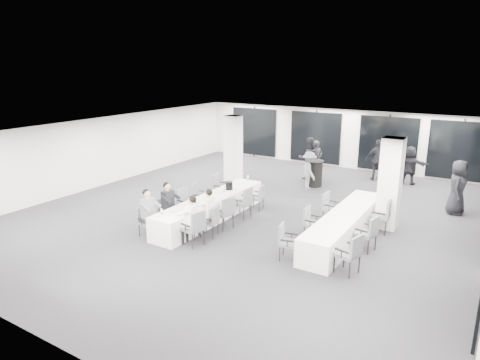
# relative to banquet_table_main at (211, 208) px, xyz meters

# --- Properties ---
(room) EXTENTS (14.04, 16.04, 2.84)m
(room) POSITION_rel_banquet_table_main_xyz_m (1.68, 2.37, 1.01)
(room) COLOR #242328
(room) RESTS_ON ground
(column_left) EXTENTS (0.60, 0.60, 2.80)m
(column_left) POSITION_rel_banquet_table_main_xyz_m (-2.00, 4.46, 1.02)
(column_left) COLOR silver
(column_left) RESTS_ON floor
(column_right) EXTENTS (0.60, 0.60, 2.80)m
(column_right) POSITION_rel_banquet_table_main_xyz_m (5.00, 2.26, 1.02)
(column_right) COLOR silver
(column_right) RESTS_ON floor
(banquet_table_main) EXTENTS (0.90, 5.00, 0.75)m
(banquet_table_main) POSITION_rel_banquet_table_main_xyz_m (0.00, 0.00, 0.00)
(banquet_table_main) COLOR white
(banquet_table_main) RESTS_ON floor
(banquet_table_side) EXTENTS (0.90, 5.00, 0.75)m
(banquet_table_side) POSITION_rel_banquet_table_main_xyz_m (4.15, 0.79, 0.00)
(banquet_table_side) COLOR white
(banquet_table_side) RESTS_ON floor
(cocktail_table) EXTENTS (0.77, 0.77, 1.07)m
(cocktail_table) POSITION_rel_banquet_table_main_xyz_m (1.30, 5.46, 0.17)
(cocktail_table) COLOR black
(cocktail_table) RESTS_ON floor
(chair_main_left_near) EXTENTS (0.50, 0.54, 0.88)m
(chair_main_left_near) POSITION_rel_banquet_table_main_xyz_m (-0.83, -2.10, 0.13)
(chair_main_left_near) COLOR #4E5055
(chair_main_left_near) RESTS_ON floor
(chair_main_left_second) EXTENTS (0.54, 0.57, 0.90)m
(chair_main_left_second) POSITION_rel_banquet_table_main_xyz_m (-0.83, -1.22, 0.14)
(chair_main_left_second) COLOR #4E5055
(chair_main_left_second) RESTS_ON floor
(chair_main_left_mid) EXTENTS (0.54, 0.59, 0.97)m
(chair_main_left_mid) POSITION_rel_banquet_table_main_xyz_m (-0.83, -0.29, 0.18)
(chair_main_left_mid) COLOR #4E5055
(chair_main_left_mid) RESTS_ON floor
(chair_main_left_fourth) EXTENTS (0.60, 0.63, 0.98)m
(chair_main_left_fourth) POSITION_rel_banquet_table_main_xyz_m (-0.83, 0.47, 0.19)
(chair_main_left_fourth) COLOR #4E5055
(chair_main_left_fourth) RESTS_ON floor
(chair_main_left_far) EXTENTS (0.61, 0.64, 1.02)m
(chair_main_left_far) POSITION_rel_banquet_table_main_xyz_m (-0.84, 1.68, 0.20)
(chair_main_left_far) COLOR #4E5055
(chair_main_left_far) RESTS_ON floor
(chair_main_right_near) EXTENTS (0.61, 0.64, 1.02)m
(chair_main_right_near) POSITION_rel_banquet_table_main_xyz_m (0.84, -1.94, 0.21)
(chair_main_right_near) COLOR #4E5055
(chair_main_right_near) RESTS_ON floor
(chair_main_right_second) EXTENTS (0.55, 0.58, 0.92)m
(chair_main_right_second) POSITION_rel_banquet_table_main_xyz_m (0.83, -1.14, 0.15)
(chair_main_right_second) COLOR #4E5055
(chair_main_right_second) RESTS_ON floor
(chair_main_right_mid) EXTENTS (0.61, 0.64, 1.01)m
(chair_main_right_mid) POSITION_rel_banquet_table_main_xyz_m (0.84, -0.44, 0.20)
(chair_main_right_mid) COLOR #4E5055
(chair_main_right_mid) RESTS_ON floor
(chair_main_right_fourth) EXTENTS (0.53, 0.59, 1.02)m
(chair_main_right_fourth) POSITION_rel_banquet_table_main_xyz_m (0.84, 0.66, 0.21)
(chair_main_right_fourth) COLOR #4E5055
(chair_main_right_fourth) RESTS_ON floor
(chair_main_right_far) EXTENTS (0.49, 0.53, 0.87)m
(chair_main_right_far) POSITION_rel_banquet_table_main_xyz_m (0.83, 1.63, 0.12)
(chair_main_right_far) COLOR #4E5055
(chair_main_right_far) RESTS_ON floor
(chair_side_left_near) EXTENTS (0.56, 0.59, 0.94)m
(chair_side_left_near) POSITION_rel_banquet_table_main_xyz_m (3.32, -1.36, 0.16)
(chair_side_left_near) COLOR #4E5055
(chair_side_left_near) RESTS_ON floor
(chair_side_left_mid) EXTENTS (0.47, 0.53, 0.92)m
(chair_side_left_mid) POSITION_rel_banquet_table_main_xyz_m (3.32, 0.27, 0.15)
(chair_side_left_mid) COLOR #4E5055
(chair_side_left_mid) RESTS_ON floor
(chair_side_left_far) EXTENTS (0.50, 0.56, 0.96)m
(chair_side_left_far) POSITION_rel_banquet_table_main_xyz_m (3.32, 1.80, 0.17)
(chair_side_left_far) COLOR #4E5055
(chair_side_left_far) RESTS_ON floor
(chair_side_right_near) EXTENTS (0.62, 0.65, 1.01)m
(chair_side_right_near) POSITION_rel_banquet_table_main_xyz_m (4.99, -1.30, 0.20)
(chair_side_right_near) COLOR #4E5055
(chair_side_right_near) RESTS_ON floor
(chair_side_right_mid) EXTENTS (0.59, 0.62, 0.99)m
(chair_side_right_mid) POSITION_rel_banquet_table_main_xyz_m (4.99, 0.22, 0.19)
(chair_side_right_mid) COLOR #4E5055
(chair_side_right_mid) RESTS_ON floor
(chair_side_right_far) EXTENTS (0.55, 0.61, 1.03)m
(chair_side_right_far) POSITION_rel_banquet_table_main_xyz_m (4.99, 1.78, 0.21)
(chair_side_right_far) COLOR #4E5055
(chair_side_right_far) RESTS_ON floor
(seated_guest_a) EXTENTS (0.50, 0.38, 1.44)m
(seated_guest_a) POSITION_rel_banquet_table_main_xyz_m (-0.67, -2.11, 0.44)
(seated_guest_a) COLOR slate
(seated_guest_a) RESTS_ON floor
(seated_guest_b) EXTENTS (0.50, 0.38, 1.44)m
(seated_guest_b) POSITION_rel_banquet_table_main_xyz_m (-0.67, -1.24, 0.44)
(seated_guest_b) COLOR black
(seated_guest_b) RESTS_ON floor
(seated_guest_c) EXTENTS (0.50, 0.38, 1.44)m
(seated_guest_c) POSITION_rel_banquet_table_main_xyz_m (0.67, -1.92, 0.44)
(seated_guest_c) COLOR white
(seated_guest_c) RESTS_ON floor
(seated_guest_d) EXTENTS (0.50, 0.38, 1.44)m
(seated_guest_d) POSITION_rel_banquet_table_main_xyz_m (0.67, -1.16, 0.44)
(seated_guest_d) COLOR white
(seated_guest_d) RESTS_ON floor
(standing_guest_a) EXTENTS (0.78, 0.83, 1.81)m
(standing_guest_a) POSITION_rel_banquet_table_main_xyz_m (0.78, 7.01, 0.53)
(standing_guest_a) COLOR black
(standing_guest_a) RESTS_ON floor
(standing_guest_b) EXTENTS (1.16, 1.12, 2.08)m
(standing_guest_b) POSITION_rel_banquet_table_main_xyz_m (0.65, 6.38, 0.66)
(standing_guest_b) COLOR black
(standing_guest_b) RESTS_ON floor
(standing_guest_c) EXTENTS (1.18, 1.22, 1.74)m
(standing_guest_c) POSITION_rel_banquet_table_main_xyz_m (1.32, 4.89, 0.49)
(standing_guest_c) COLOR slate
(standing_guest_c) RESTS_ON floor
(standing_guest_d) EXTENTS (1.38, 1.17, 2.04)m
(standing_guest_d) POSITION_rel_banquet_table_main_xyz_m (3.29, 7.70, 0.65)
(standing_guest_d) COLOR black
(standing_guest_d) RESTS_ON floor
(standing_guest_e) EXTENTS (0.62, 1.01, 2.08)m
(standing_guest_e) POSITION_rel_banquet_table_main_xyz_m (6.65, 4.77, 0.67)
(standing_guest_e) COLOR black
(standing_guest_e) RESTS_ON floor
(standing_guest_f) EXTENTS (1.70, 0.69, 1.84)m
(standing_guest_f) POSITION_rel_banquet_table_main_xyz_m (4.56, 7.78, 0.55)
(standing_guest_f) COLOR black
(standing_guest_f) RESTS_ON floor
(standing_guest_g) EXTENTS (0.84, 0.78, 1.84)m
(standing_guest_g) POSITION_rel_banquet_table_main_xyz_m (-3.26, 6.68, 0.54)
(standing_guest_g) COLOR slate
(standing_guest_g) RESTS_ON floor
(standing_guest_h) EXTENTS (0.58, 0.87, 1.71)m
(standing_guest_h) POSITION_rel_banquet_table_main_xyz_m (4.50, 5.36, 0.48)
(standing_guest_h) COLOR slate
(standing_guest_h) RESTS_ON floor
(ice_bucket_near) EXTENTS (0.23, 0.23, 0.26)m
(ice_bucket_near) POSITION_rel_banquet_table_main_xyz_m (0.06, -1.04, 0.51)
(ice_bucket_near) COLOR black
(ice_bucket_near) RESTS_ON banquet_table_main
(ice_bucket_far) EXTENTS (0.25, 0.25, 0.28)m
(ice_bucket_far) POSITION_rel_banquet_table_main_xyz_m (0.01, 1.05, 0.51)
(ice_bucket_far) COLOR black
(ice_bucket_far) RESTS_ON banquet_table_main
(water_bottle_a) EXTENTS (0.07, 0.07, 0.21)m
(water_bottle_a) POSITION_rel_banquet_table_main_xyz_m (-0.18, -2.14, 0.48)
(water_bottle_a) COLOR silver
(water_bottle_a) RESTS_ON banquet_table_main
(water_bottle_b) EXTENTS (0.06, 0.06, 0.20)m
(water_bottle_b) POSITION_rel_banquet_table_main_xyz_m (0.09, 0.64, 0.48)
(water_bottle_b) COLOR silver
(water_bottle_b) RESTS_ON banquet_table_main
(water_bottle_c) EXTENTS (0.08, 0.08, 0.24)m
(water_bottle_c) POSITION_rel_banquet_table_main_xyz_m (0.04, 2.25, 0.49)
(water_bottle_c) COLOR silver
(water_bottle_c) RESTS_ON banquet_table_main
(plate_a) EXTENTS (0.20, 0.20, 0.03)m
(plate_a) POSITION_rel_banquet_table_main_xyz_m (-0.05, -1.74, 0.39)
(plate_a) COLOR white
(plate_a) RESTS_ON banquet_table_main
(plate_b) EXTENTS (0.22, 0.22, 0.03)m
(plate_b) POSITION_rel_banquet_table_main_xyz_m (0.24, -1.88, 0.39)
(plate_b) COLOR white
(plate_b) RESTS_ON banquet_table_main
(plate_c) EXTENTS (0.20, 0.20, 0.03)m
(plate_c) POSITION_rel_banquet_table_main_xyz_m (-0.04, -0.28, 0.39)
(plate_c) COLOR white
(plate_c) RESTS_ON banquet_table_main
(wine_glass) EXTENTS (0.07, 0.07, 0.19)m
(wine_glass) POSITION_rel_banquet_table_main_xyz_m (0.21, -2.00, 0.51)
(wine_glass) COLOR silver
(wine_glass) RESTS_ON banquet_table_main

